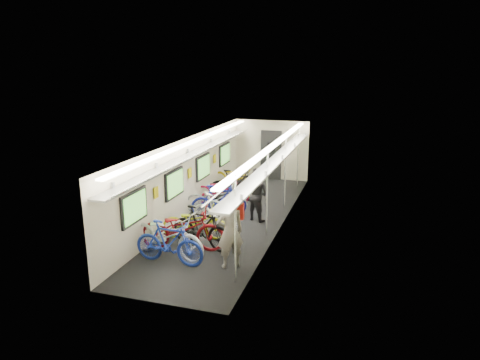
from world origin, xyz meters
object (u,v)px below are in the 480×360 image
Objects in this scene: bicycle_1 at (169,243)px; backpack at (238,211)px; passenger_mid at (257,194)px; bicycle_0 at (167,235)px; passenger_near at (230,232)px.

backpack is (1.52, 0.52, 0.75)m from bicycle_1.
bicycle_1 is at bearing 94.22° from passenger_mid.
bicycle_1 is (0.20, -0.33, -0.04)m from bicycle_0.
bicycle_1 is 3.69m from passenger_mid.
bicycle_1 is 1.78m from backpack.
bicycle_0 is 3.45m from passenger_mid.
backpack is at bearing -67.85° from bicycle_1.
bicycle_1 is at bearing -164.70° from backpack.
backpack reaches higher than bicycle_1.
bicycle_0 is 0.39m from bicycle_1.
passenger_near is at bearing -76.26° from bicycle_1.
backpack reaches higher than bicycle_0.
passenger_near is 3.23m from passenger_mid.
backpack is at bearing -149.38° from passenger_near.
passenger_mid is at bearing 92.98° from backpack.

